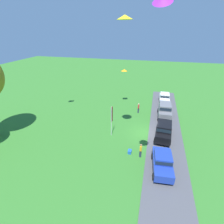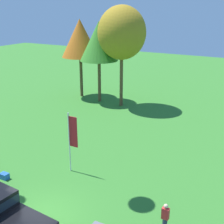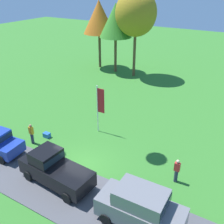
{
  "view_description": "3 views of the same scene",
  "coord_description": "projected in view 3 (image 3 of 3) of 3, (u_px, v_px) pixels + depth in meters",
  "views": [
    {
      "loc": [
        -20.9,
        -0.32,
        13.11
      ],
      "look_at": [
        0.19,
        5.03,
        2.59
      ],
      "focal_mm": 28.0,
      "sensor_mm": 36.0,
      "label": 1
    },
    {
      "loc": [
        10.24,
        -10.44,
        10.81
      ],
      "look_at": [
        0.65,
        6.45,
        4.12
      ],
      "focal_mm": 50.0,
      "sensor_mm": 36.0,
      "label": 2
    },
    {
      "loc": [
        9.38,
        -11.5,
        11.78
      ],
      "look_at": [
        -0.35,
        4.92,
        2.07
      ],
      "focal_mm": 42.0,
      "sensor_mm": 36.0,
      "label": 3
    }
  ],
  "objects": [
    {
      "name": "ground_plane",
      "position": [
        81.0,
        167.0,
        18.43
      ],
      "size": [
        120.0,
        120.0,
        0.0
      ],
      "primitive_type": "plane",
      "color": "#337528"
    },
    {
      "name": "pavement_strip",
      "position": [
        58.0,
        187.0,
        16.59
      ],
      "size": [
        36.0,
        4.4,
        0.06
      ],
      "primitive_type": "cube",
      "color": "#4C4C51",
      "rests_on": "ground"
    },
    {
      "name": "car_pickup_by_flagpole",
      "position": [
        54.0,
        168.0,
        16.56
      ],
      "size": [
        5.12,
        2.32,
        2.14
      ],
      "color": "black",
      "rests_on": "ground"
    },
    {
      "name": "car_suv_mid_row",
      "position": [
        141.0,
        206.0,
        13.52
      ],
      "size": [
        4.64,
        2.12,
        2.28
      ],
      "color": "slate",
      "rests_on": "ground"
    },
    {
      "name": "person_on_lawn",
      "position": [
        32.0,
        134.0,
        20.67
      ],
      "size": [
        0.36,
        0.24,
        1.71
      ],
      "color": "#2D334C",
      "rests_on": "ground"
    },
    {
      "name": "person_watching_sky",
      "position": [
        177.0,
        171.0,
        16.69
      ],
      "size": [
        0.36,
        0.24,
        1.71
      ],
      "color": "#2D334C",
      "rests_on": "ground"
    },
    {
      "name": "tree_right_of_center",
      "position": [
        99.0,
        17.0,
        36.12
      ],
      "size": [
        4.42,
        4.42,
        9.33
      ],
      "color": "brown",
      "rests_on": "ground"
    },
    {
      "name": "tree_lone_near",
      "position": [
        116.0,
        20.0,
        34.25
      ],
      "size": [
        4.33,
        4.33,
        9.14
      ],
      "color": "brown",
      "rests_on": "ground"
    },
    {
      "name": "tree_far_left",
      "position": [
        136.0,
        13.0,
        32.16
      ],
      "size": [
        5.15,
        5.15,
        10.87
      ],
      "color": "brown",
      "rests_on": "ground"
    },
    {
      "name": "flag_banner",
      "position": [
        100.0,
        104.0,
        21.42
      ],
      "size": [
        0.71,
        0.08,
        4.22
      ],
      "color": "silver",
      "rests_on": "ground"
    },
    {
      "name": "cooler_box",
      "position": [
        47.0,
        135.0,
        21.77
      ],
      "size": [
        0.56,
        0.4,
        0.4
      ],
      "primitive_type": "cube",
      "color": "blue",
      "rests_on": "ground"
    }
  ]
}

